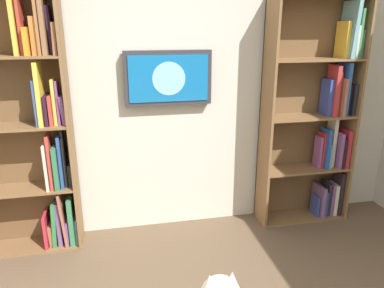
{
  "coord_description": "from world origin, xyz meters",
  "views": [
    {
      "loc": [
        0.47,
        0.93,
        1.82
      ],
      "look_at": [
        0.03,
        -1.17,
        1.13
      ],
      "focal_mm": 34.31,
      "sensor_mm": 36.0,
      "label": 1
    }
  ],
  "objects": [
    {
      "name": "wall_mounted_tv",
      "position": [
        0.03,
        -2.15,
        1.4
      ],
      "size": [
        0.74,
        0.07,
        0.46
      ],
      "color": "#333338"
    },
    {
      "name": "bookshelf_left",
      "position": [
        -1.37,
        -2.06,
        0.99
      ],
      "size": [
        0.86,
        0.28,
        2.06
      ],
      "color": "brown",
      "rests_on": "ground"
    },
    {
      "name": "bookshelf_right",
      "position": [
        1.14,
        -2.06,
        1.06
      ],
      "size": [
        0.82,
        0.28,
        2.14
      ],
      "color": "brown",
      "rests_on": "ground"
    },
    {
      "name": "wall_back",
      "position": [
        0.0,
        -2.23,
        1.35
      ],
      "size": [
        4.52,
        0.06,
        2.7
      ],
      "primitive_type": "cube",
      "color": "beige",
      "rests_on": "ground"
    }
  ]
}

